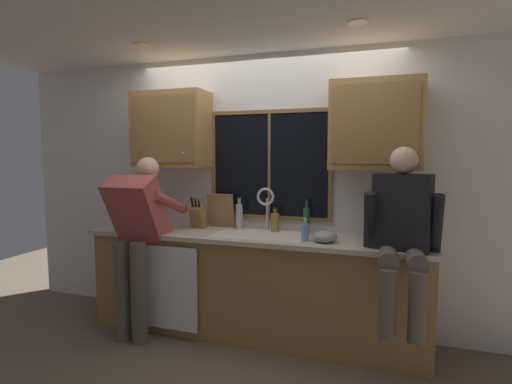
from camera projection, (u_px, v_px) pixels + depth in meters
name	position (u px, v px, depth m)	size (l,w,h in m)	color
back_wall	(265.00, 191.00, 3.73)	(5.35, 0.12, 2.55)	silver
ceiling_downlight_left	(142.00, 45.00, 3.27)	(0.14, 0.14, 0.01)	#FFEAB2
ceiling_downlight_right	(358.00, 22.00, 2.71)	(0.14, 0.14, 0.01)	#FFEAB2
window_glass	(270.00, 165.00, 3.62)	(1.10, 0.02, 0.95)	black
window_frame_top	(270.00, 112.00, 3.57)	(1.17, 0.02, 0.04)	brown
window_frame_bottom	(269.00, 217.00, 3.66)	(1.17, 0.02, 0.04)	brown
window_frame_left	(214.00, 165.00, 3.79)	(0.04, 0.02, 0.95)	brown
window_frame_right	(331.00, 166.00, 3.44)	(0.04, 0.02, 0.95)	brown
window_mullion_center	(269.00, 165.00, 3.61)	(0.02, 0.02, 0.95)	brown
lower_cabinet_run	(253.00, 286.00, 3.48)	(2.95, 0.58, 0.88)	olive
countertop	(252.00, 237.00, 3.42)	(3.01, 0.62, 0.04)	beige
dishwasher_front	(166.00, 288.00, 3.40)	(0.60, 0.02, 0.74)	white
upper_cabinet_left	(171.00, 130.00, 3.73)	(0.73, 0.36, 0.72)	#A87A47
upper_cabinet_right	(376.00, 125.00, 3.14)	(0.73, 0.36, 0.72)	#A87A47
sink	(260.00, 246.00, 3.41)	(0.80, 0.46, 0.21)	white
faucet	(267.00, 204.00, 3.55)	(0.18, 0.09, 0.40)	silver
person_standing	(137.00, 229.00, 3.40)	(0.53, 0.67, 1.60)	#595147
person_sitting_on_counter	(402.00, 227.00, 2.77)	(0.54, 0.64, 1.26)	#595147
knife_block	(198.00, 217.00, 3.71)	(0.12, 0.18, 0.32)	olive
cutting_board	(221.00, 211.00, 3.74)	(0.26, 0.02, 0.33)	#997047
mixing_bowl	(324.00, 236.00, 3.12)	(0.20, 0.20, 0.10)	#8C99A8
soap_dispenser	(305.00, 232.00, 3.15)	(0.06, 0.07, 0.20)	#668CCC
bottle_green_glass	(275.00, 222.00, 3.54)	(0.08, 0.08, 0.22)	olive
bottle_tall_clear	(239.00, 216.00, 3.64)	(0.06, 0.06, 0.31)	#B7B7BC
bottle_amber_small	(306.00, 220.00, 3.46)	(0.06, 0.06, 0.30)	#1E592D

